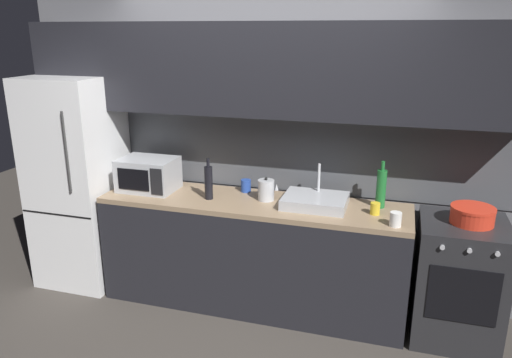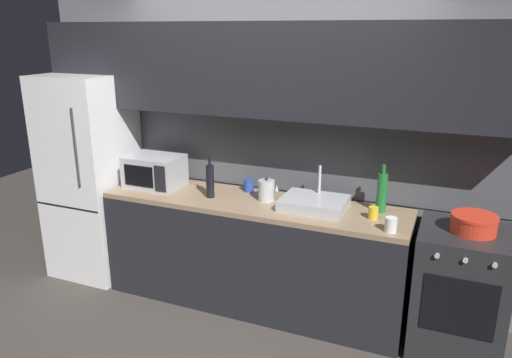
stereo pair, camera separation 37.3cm
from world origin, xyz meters
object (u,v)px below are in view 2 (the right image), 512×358
(oven_range, at_px, (459,291))
(microwave, at_px, (155,171))
(refrigerator, at_px, (91,177))
(mug_yellow, at_px, (373,213))
(mug_white, at_px, (391,225))
(mug_blue, at_px, (249,185))
(wine_bottle_dark, at_px, (210,181))
(wine_bottle_green, at_px, (382,192))
(kettle, at_px, (267,190))
(cooking_pot, at_px, (474,224))

(oven_range, bearing_deg, microwave, 179.54)
(refrigerator, relative_size, mug_yellow, 20.60)
(microwave, relative_size, mug_white, 4.57)
(oven_range, relative_size, mug_blue, 8.75)
(mug_yellow, bearing_deg, wine_bottle_dark, -178.55)
(microwave, height_order, wine_bottle_dark, wine_bottle_dark)
(wine_bottle_dark, xyz_separation_m, mug_blue, (0.23, 0.25, -0.09))
(mug_yellow, bearing_deg, mug_blue, 168.27)
(oven_range, height_order, mug_yellow, mug_yellow)
(mug_blue, xyz_separation_m, mug_yellow, (1.06, -0.22, -0.01))
(mug_yellow, bearing_deg, wine_bottle_green, 80.91)
(oven_range, relative_size, wine_bottle_green, 2.50)
(wine_bottle_dark, distance_m, mug_blue, 0.35)
(microwave, xyz_separation_m, mug_yellow, (1.86, -0.03, -0.09))
(refrigerator, bearing_deg, kettle, 1.88)
(kettle, bearing_deg, wine_bottle_dark, -166.85)
(wine_bottle_dark, distance_m, cooking_pot, 1.95)
(mug_white, relative_size, cooking_pot, 0.34)
(oven_range, relative_size, mug_yellow, 10.15)
(oven_range, xyz_separation_m, mug_blue, (-1.68, 0.21, 0.50))
(oven_range, xyz_separation_m, wine_bottle_dark, (-1.91, -0.05, 0.59))
(wine_bottle_dark, height_order, cooking_pot, wine_bottle_dark)
(refrigerator, xyz_separation_m, mug_yellow, (2.54, -0.02, 0.03))
(mug_yellow, bearing_deg, microwave, 178.95)
(mug_white, bearing_deg, cooking_pot, 21.95)
(refrigerator, height_order, wine_bottle_green, refrigerator)
(kettle, height_order, mug_white, kettle)
(mug_blue, bearing_deg, kettle, -34.57)
(mug_blue, relative_size, cooking_pot, 0.35)
(cooking_pot, bearing_deg, mug_yellow, -178.64)
(oven_range, xyz_separation_m, wine_bottle_green, (-0.59, 0.15, 0.60))
(oven_range, distance_m, cooking_pot, 0.51)
(wine_bottle_green, bearing_deg, oven_range, -14.24)
(kettle, bearing_deg, wine_bottle_green, 6.16)
(cooking_pot, bearing_deg, wine_bottle_green, 166.64)
(microwave, bearing_deg, refrigerator, -178.45)
(oven_range, relative_size, wine_bottle_dark, 2.70)
(kettle, relative_size, mug_blue, 1.82)
(oven_range, xyz_separation_m, microwave, (-2.48, 0.02, 0.58))
(oven_range, height_order, microwave, microwave)
(wine_bottle_green, distance_m, mug_blue, 1.09)
(wine_bottle_dark, bearing_deg, mug_blue, 48.01)
(microwave, bearing_deg, kettle, 2.11)
(wine_bottle_dark, relative_size, mug_yellow, 3.76)
(microwave, height_order, cooking_pot, microwave)
(kettle, distance_m, mug_white, 1.03)
(wine_bottle_green, bearing_deg, wine_bottle_dark, -171.45)
(oven_range, relative_size, mug_white, 8.94)
(oven_range, xyz_separation_m, mug_white, (-0.47, -0.20, 0.50))
(wine_bottle_dark, height_order, wine_bottle_green, wine_bottle_green)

